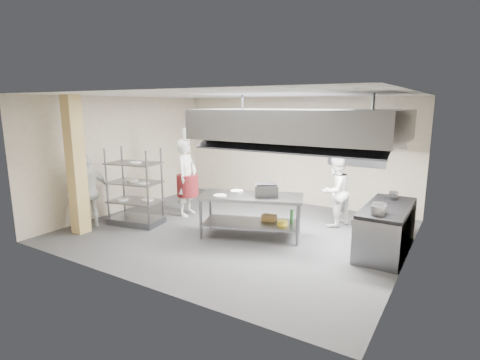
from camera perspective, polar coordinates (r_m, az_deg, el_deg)
The scene contains 23 objects.
floor at distance 8.52m, azimuth -0.47°, elevation -7.70°, with size 7.00×7.00×0.00m, color #2B2B2D.
ceiling at distance 8.06m, azimuth -0.50°, elevation 12.89°, with size 7.00×7.00×0.00m, color silver.
wall_back at distance 10.79m, azimuth 8.01°, elevation 4.43°, with size 7.00×7.00×0.00m, color #B3A48E.
wall_left at distance 10.42m, azimuth -17.07°, elevation 3.79°, with size 6.00×6.00×0.00m, color #B3A48E.
wall_right at distance 6.99m, azimuth 24.63°, elevation -0.28°, with size 6.00×6.00×0.00m, color #B3A48E.
column at distance 8.80m, azimuth -23.71°, elevation 2.00°, with size 0.30×0.30×3.00m, color tan.
exhaust_hood at distance 7.83m, azimuth 9.28°, elevation 8.40°, with size 4.00×2.50×0.60m, color slate.
hood_strip_a at distance 8.23m, azimuth 3.37°, elevation 6.43°, with size 1.60×0.12×0.04m, color white.
hood_strip_b at distance 7.55m, azimuth 15.55°, elevation 5.59°, with size 1.60×0.12×0.04m, color white.
wall_shelf at distance 10.06m, azimuth 17.08°, elevation 3.54°, with size 1.50×0.28×0.04m, color slate.
island at distance 8.04m, azimuth 1.68°, elevation -5.48°, with size 2.17×0.90×0.91m, color gray, non-canonical shape.
island_worktop at distance 7.93m, azimuth 1.70°, elevation -2.54°, with size 2.17×0.90×0.06m, color slate.
island_undershelf at distance 8.09m, azimuth 1.67°, elevation -6.53°, with size 2.00×0.81×0.04m, color slate.
pass_rack at distance 9.12m, azimuth -15.73°, elevation -0.97°, with size 1.21×0.70×1.81m, color slate, non-canonical shape.
cooking_range at distance 7.80m, azimuth 21.36°, elevation -7.11°, with size 0.80×2.00×0.84m, color slate.
range_top at distance 7.67m, azimuth 21.61°, elevation -3.92°, with size 0.78×1.96×0.06m, color black.
chef_head at distance 9.57m, azimuth -8.13°, elevation 0.36°, with size 0.71×0.47×1.95m, color white.
chef_line at distance 8.92m, azimuth 14.33°, elevation -1.70°, with size 0.80×0.62×1.65m, color white.
chef_plating at distance 9.18m, azimuth -22.05°, elevation -1.66°, with size 0.99×0.41×1.70m, color silver.
griddle at distance 7.90m, azimuth 4.03°, elevation -1.53°, with size 0.48×0.37×0.23m, color slate.
wicker_basket at distance 8.17m, azimuth 4.47°, elevation -5.74°, with size 0.30×0.20×0.13m, color brown.
stockpot at distance 7.14m, azimuth 20.45°, elevation -3.98°, with size 0.25×0.25×0.17m, color slate.
plate_stack at distance 9.19m, azimuth -15.62°, elevation -2.94°, with size 0.28×0.28×0.05m, color white.
Camera 1 is at (4.27, -6.83, 2.79)m, focal length 28.00 mm.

